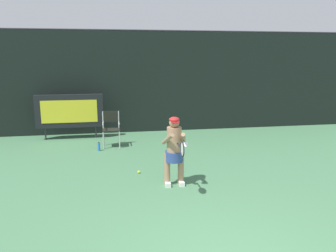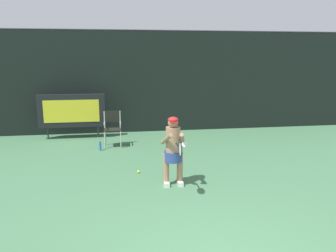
% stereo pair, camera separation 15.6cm
% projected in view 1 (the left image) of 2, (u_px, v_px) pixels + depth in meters
% --- Properties ---
extents(backdrop_screen, '(18.00, 0.12, 3.66)m').
position_uv_depth(backdrop_screen, '(152.00, 82.00, 12.02)').
color(backdrop_screen, black).
rests_on(backdrop_screen, ground).
extents(scoreboard, '(2.20, 0.21, 1.50)m').
position_uv_depth(scoreboard, '(70.00, 111.00, 11.02)').
color(scoreboard, black).
rests_on(scoreboard, ground).
extents(umpire_chair, '(0.52, 0.44, 1.08)m').
position_uv_depth(umpire_chair, '(111.00, 127.00, 10.16)').
color(umpire_chair, '#B7B7BC').
rests_on(umpire_chair, ground).
extents(water_bottle, '(0.07, 0.07, 0.27)m').
position_uv_depth(water_bottle, '(99.00, 147.00, 9.76)').
color(water_bottle, blue).
rests_on(water_bottle, ground).
extents(tennis_player, '(0.53, 0.61, 1.50)m').
position_uv_depth(tennis_player, '(174.00, 148.00, 7.04)').
color(tennis_player, white).
rests_on(tennis_player, ground).
extents(tennis_racket, '(0.03, 0.60, 0.31)m').
position_uv_depth(tennis_racket, '(182.00, 149.00, 6.36)').
color(tennis_racket, black).
extents(tennis_ball_loose, '(0.07, 0.07, 0.07)m').
position_uv_depth(tennis_ball_loose, '(139.00, 172.00, 7.90)').
color(tennis_ball_loose, '#CCDB3D').
rests_on(tennis_ball_loose, ground).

